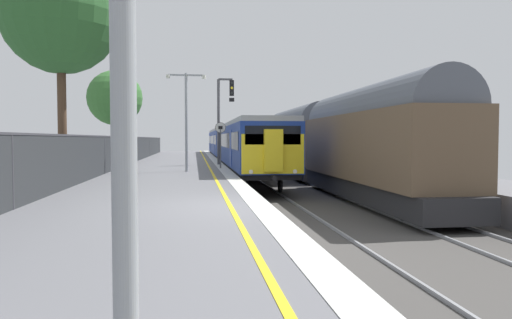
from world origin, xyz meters
TOP-DOWN VIEW (x-y plane):
  - ground at (2.64, 0.00)m, footprint 17.40×110.00m
  - commuter_train_at_platform at (2.10, 29.11)m, footprint 2.83×42.17m
  - freight_train_adjacent_track at (6.10, 14.40)m, footprint 2.60×27.85m
  - signal_gantry at (0.60, 19.14)m, footprint 1.10×0.24m
  - speed_limit_sign at (0.25, 15.18)m, footprint 0.59×0.08m
  - platform_lamp_mid at (-1.61, 12.80)m, footprint 2.00×0.20m
  - platform_back_fence at (-5.45, 0.00)m, footprint 0.07×99.00m
  - background_tree_left at (-6.20, 7.27)m, footprint 4.40×4.40m
  - background_tree_centre at (-7.47, 27.79)m, footprint 4.36×4.36m

SIDE VIEW (x-z plane):
  - ground at x=2.64m, z-range -1.21..0.00m
  - platform_back_fence at x=-5.45m, z-range 0.04..1.86m
  - commuter_train_at_platform at x=2.10m, z-range -0.64..3.17m
  - freight_train_adjacent_track at x=6.10m, z-range -0.77..4.01m
  - speed_limit_sign at x=0.25m, z-range 0.36..2.95m
  - platform_lamp_mid at x=-1.61m, z-range 0.49..5.47m
  - signal_gantry at x=0.60m, z-range 0.67..6.20m
  - background_tree_centre at x=-7.47m, z-range 1.25..8.36m
  - background_tree_left at x=-6.20m, z-range 1.92..10.45m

